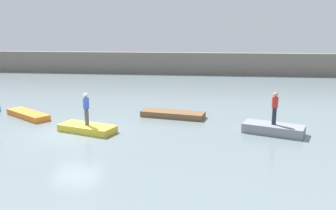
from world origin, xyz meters
TOP-DOWN VIEW (x-y plane):
  - ground_plane at (0.00, 0.00)m, footprint 120.00×120.00m
  - embankment_wall at (0.00, 26.17)m, footprint 80.00×1.20m
  - rowboat_orange at (-4.24, 2.88)m, footprint 3.64×2.92m
  - rowboat_yellow at (0.60, 0.27)m, footprint 3.35×2.15m
  - rowboat_brown at (4.85, 4.05)m, footprint 4.15×1.97m
  - rowboat_grey at (10.53, 1.16)m, footprint 3.36×2.31m
  - person_red_shirt at (10.53, 1.16)m, footprint 0.32×0.32m
  - person_blue_shirt at (0.60, 0.27)m, footprint 0.32×0.32m

SIDE VIEW (x-z plane):
  - ground_plane at x=0.00m, z-range 0.00..0.00m
  - rowboat_orange at x=-4.24m, z-range 0.00..0.35m
  - rowboat_brown at x=4.85m, z-range 0.00..0.36m
  - rowboat_yellow at x=0.60m, z-range 0.00..0.37m
  - rowboat_grey at x=10.53m, z-range 0.00..0.50m
  - embankment_wall at x=0.00m, z-range 0.00..2.68m
  - person_blue_shirt at x=0.60m, z-range 0.48..2.24m
  - person_red_shirt at x=10.53m, z-range 0.60..2.33m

